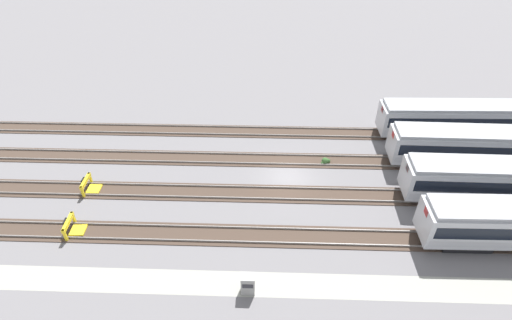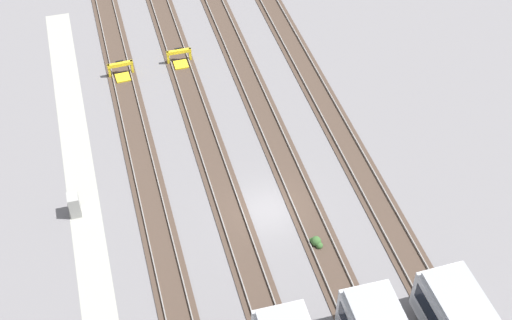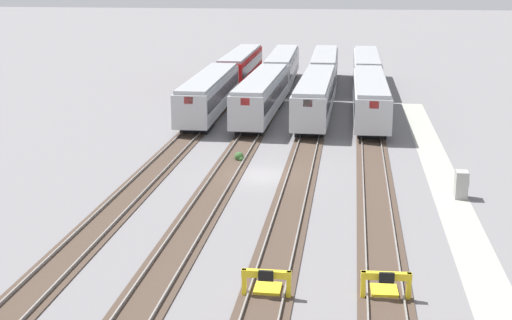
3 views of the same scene
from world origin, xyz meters
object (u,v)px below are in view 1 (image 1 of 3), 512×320
Objects in this scene: subway_car_front_row_rightmost at (491,147)px; subway_car_back_row_rightmost at (471,119)px; electrical_cabinet at (248,284)px; weed_clump at (325,161)px; bumper_stop_nearest_track at (73,227)px; bumper_stop_near_inner_track at (90,186)px.

subway_car_front_row_rightmost is 4.72m from subway_car_back_row_rightmost.
weed_clump is (6.56, 13.98, -0.56)m from electrical_cabinet.
bumper_stop_nearest_track is at bearing -164.85° from subway_car_front_row_rightmost.
subway_car_front_row_rightmost reaches higher than weed_clump.
subway_car_front_row_rightmost is 11.28× the size of electrical_cabinet.
subway_car_front_row_rightmost is 36.24m from bumper_stop_nearest_track.
weed_clump is at bearing 24.42° from bumper_stop_nearest_track.
bumper_stop_nearest_track is 2.18× the size of weed_clump.
subway_car_back_row_rightmost is at bearing 18.78° from weed_clump.
electrical_cabinet is (-21.35, -19.01, -1.24)m from subway_car_back_row_rightmost.
subway_car_front_row_rightmost is 1.00× the size of subway_car_back_row_rightmost.
subway_car_back_row_rightmost is 11.29× the size of electrical_cabinet.
subway_car_back_row_rightmost reaches higher than weed_clump.
subway_car_front_row_rightmost is at bearing 1.19° from weed_clump.
subway_car_front_row_rightmost is 8.98× the size of bumper_stop_nearest_track.
subway_car_front_row_rightmost reaches higher than bumper_stop_nearest_track.
bumper_stop_nearest_track reaches higher than weed_clump.
bumper_stop_nearest_track is 1.26× the size of electrical_cabinet.
bumper_stop_near_inner_track is 2.17× the size of weed_clump.
subway_car_back_row_rightmost is (0.00, 4.72, 0.00)m from subway_car_front_row_rightmost.
weed_clump is (-14.79, -5.03, -1.80)m from subway_car_back_row_rightmost.
subway_car_front_row_rightmost is at bearing 15.15° from bumper_stop_nearest_track.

